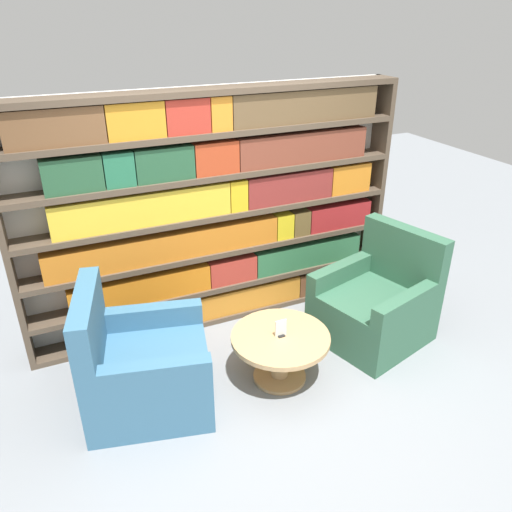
% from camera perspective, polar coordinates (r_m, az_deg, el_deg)
% --- Properties ---
extents(ground_plane, '(14.00, 14.00, 0.00)m').
position_cam_1_polar(ground_plane, '(4.02, 3.17, -16.64)').
color(ground_plane, gray).
extents(bookshelf, '(3.51, 0.30, 2.17)m').
position_cam_1_polar(bookshelf, '(4.54, -4.29, 5.10)').
color(bookshelf, silver).
rests_on(bookshelf, ground_plane).
extents(armchair_left, '(1.06, 1.02, 1.00)m').
position_cam_1_polar(armchair_left, '(3.92, -12.90, -12.39)').
color(armchair_left, '#386684').
rests_on(armchair_left, ground_plane).
extents(armchair_right, '(1.08, 1.04, 1.00)m').
position_cam_1_polar(armchair_right, '(4.68, 13.58, -5.44)').
color(armchair_right, '#336047').
rests_on(armchair_right, ground_plane).
extents(coffee_table, '(0.79, 0.79, 0.42)m').
position_cam_1_polar(coffee_table, '(4.06, 2.79, -10.44)').
color(coffee_table, tan).
rests_on(coffee_table, ground_plane).
extents(table_sign, '(0.10, 0.06, 0.14)m').
position_cam_1_polar(table_sign, '(3.96, 2.84, -8.36)').
color(table_sign, black).
rests_on(table_sign, coffee_table).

